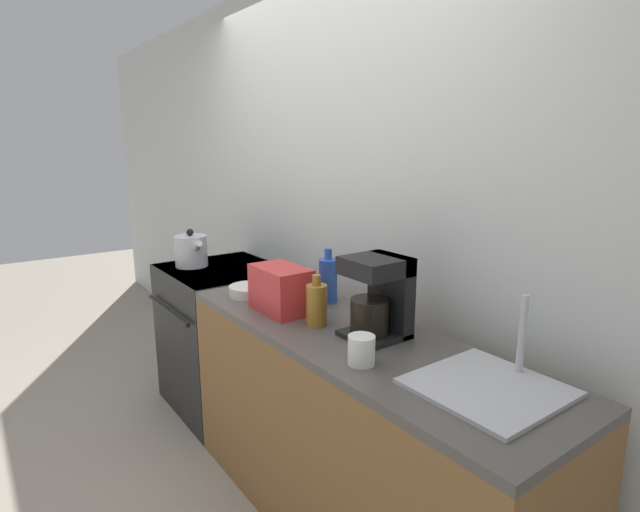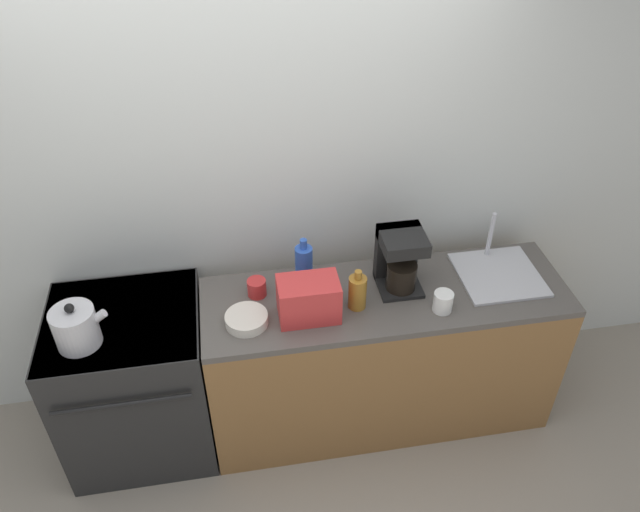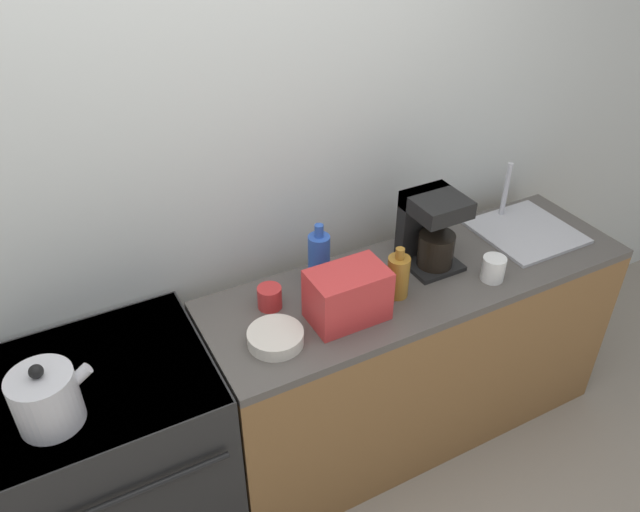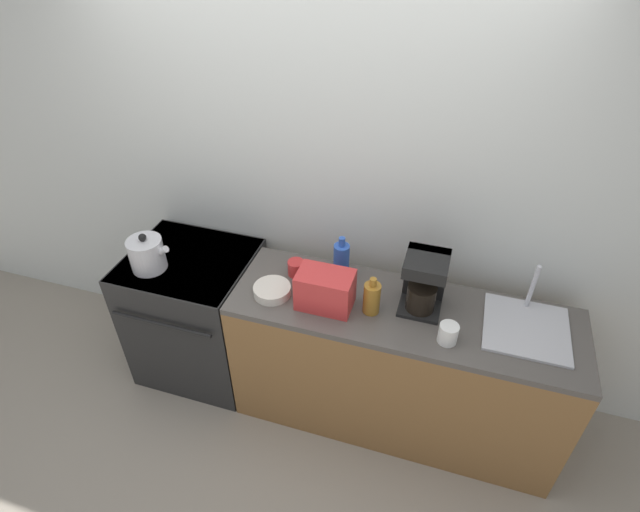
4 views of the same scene
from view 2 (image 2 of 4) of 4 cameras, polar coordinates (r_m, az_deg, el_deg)
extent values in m
plane|color=gray|center=(3.58, -4.52, -18.76)|extent=(12.00, 12.00, 0.00)
cube|color=silver|center=(3.18, -7.06, 5.61)|extent=(8.00, 0.05, 2.60)
cube|color=black|center=(3.48, -16.42, -10.93)|extent=(0.74, 0.67, 0.91)
cube|color=black|center=(3.17, -17.82, -5.62)|extent=(0.73, 0.65, 0.02)
cylinder|color=black|center=(3.10, -21.09, -7.59)|extent=(0.21, 0.21, 0.01)
cylinder|color=black|center=(3.04, -14.92, -7.09)|extent=(0.21, 0.21, 0.01)
cylinder|color=black|center=(3.31, -20.49, -4.16)|extent=(0.21, 0.21, 0.01)
cylinder|color=black|center=(3.25, -14.74, -3.62)|extent=(0.21, 0.21, 0.01)
cylinder|color=black|center=(3.06, -17.67, -12.80)|extent=(0.63, 0.02, 0.02)
cube|color=brown|center=(3.49, 5.59, -9.30)|extent=(1.86, 0.58, 0.87)
cube|color=#514C47|center=(3.17, 6.08, -3.73)|extent=(1.86, 0.58, 0.04)
cylinder|color=silver|center=(3.04, -21.44, -6.12)|extent=(0.20, 0.20, 0.19)
sphere|color=black|center=(2.96, -21.96, -4.46)|extent=(0.04, 0.04, 0.04)
cylinder|color=silver|center=(2.99, -19.84, -5.44)|extent=(0.11, 0.04, 0.10)
cube|color=red|center=(2.96, -1.05, -3.97)|extent=(0.29, 0.19, 0.21)
cube|color=black|center=(2.89, -2.08, -2.60)|extent=(0.03, 0.13, 0.01)
cube|color=black|center=(2.90, -0.08, -2.38)|extent=(0.03, 0.13, 0.01)
cube|color=black|center=(3.21, 7.19, -2.62)|extent=(0.22, 0.23, 0.02)
cube|color=black|center=(3.18, 7.00, 0.46)|extent=(0.22, 0.06, 0.33)
cube|color=black|center=(3.04, 7.60, 1.41)|extent=(0.22, 0.23, 0.07)
cylinder|color=black|center=(3.14, 7.44, -1.82)|extent=(0.15, 0.15, 0.14)
cube|color=#B7B7BC|center=(3.38, 16.00, -1.65)|extent=(0.42, 0.42, 0.01)
cylinder|color=silver|center=(3.42, 15.32, 1.83)|extent=(0.02, 0.02, 0.28)
cylinder|color=#9E6B23|center=(3.03, 3.44, -3.35)|extent=(0.09, 0.09, 0.18)
cylinder|color=#9E6B23|center=(2.96, 3.52, -1.75)|extent=(0.04, 0.04, 0.04)
cylinder|color=#2D56B7|center=(3.16, -1.48, -0.84)|extent=(0.09, 0.09, 0.21)
cylinder|color=#2D56B7|center=(3.07, -1.52, 1.09)|extent=(0.04, 0.04, 0.05)
cylinder|color=red|center=(3.13, -5.80, -2.89)|extent=(0.09, 0.09, 0.09)
cylinder|color=white|center=(3.08, 11.17, -4.13)|extent=(0.10, 0.10, 0.10)
cylinder|color=beige|center=(2.99, -6.73, -5.78)|extent=(0.21, 0.21, 0.05)
camera|label=1|loc=(2.77, 46.00, -3.89)|focal=28.00mm
camera|label=3|loc=(1.04, -44.53, -6.54)|focal=35.00mm
camera|label=4|loc=(0.96, 57.63, 5.03)|focal=28.00mm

